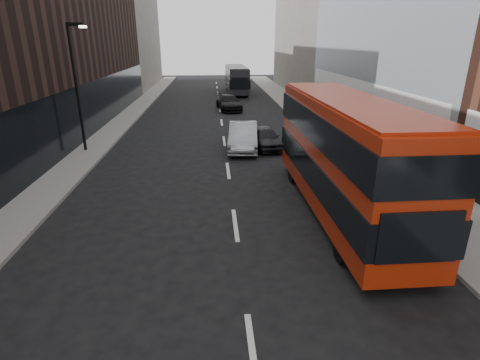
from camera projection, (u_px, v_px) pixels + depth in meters
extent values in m
cube|color=slate|center=(316.00, 123.00, 29.89)|extent=(3.00, 80.00, 0.15)
cube|color=slate|center=(118.00, 126.00, 28.82)|extent=(2.00, 80.00, 0.15)
cube|color=silver|center=(357.00, 108.00, 25.63)|extent=(0.35, 21.00, 3.80)
cube|color=#635D57|center=(312.00, 16.00, 44.77)|extent=(5.00, 24.00, 18.00)
cube|color=black|center=(79.00, 31.00, 30.82)|extent=(5.00, 24.00, 14.00)
cube|color=#635D57|center=(132.00, 38.00, 51.54)|extent=(5.00, 20.00, 13.00)
cylinder|color=black|center=(77.00, 90.00, 21.01)|extent=(0.16, 0.16, 7.00)
cube|color=black|center=(75.00, 24.00, 19.84)|extent=(0.90, 0.15, 0.18)
cube|color=#FFF2CC|center=(83.00, 27.00, 19.91)|extent=(0.35, 0.22, 0.12)
cube|color=#A7230A|center=(344.00, 154.00, 13.74)|extent=(2.52, 10.69, 3.88)
cube|color=black|center=(342.00, 170.00, 13.97)|extent=(2.64, 10.75, 1.07)
cube|color=black|center=(347.00, 127.00, 13.39)|extent=(2.64, 10.75, 1.07)
cube|color=black|center=(419.00, 238.00, 8.91)|extent=(2.06, 0.10, 1.36)
cube|color=black|center=(307.00, 133.00, 18.92)|extent=(2.06, 0.10, 1.36)
cube|color=#A7230A|center=(350.00, 100.00, 13.05)|extent=(2.42, 10.27, 0.12)
cylinder|color=black|center=(293.00, 172.00, 17.50)|extent=(0.30, 0.97, 0.97)
cylinder|color=black|center=(337.00, 170.00, 17.66)|extent=(0.30, 0.97, 0.97)
cylinder|color=black|center=(342.00, 247.00, 11.12)|extent=(0.30, 0.97, 0.97)
cylinder|color=black|center=(411.00, 244.00, 11.28)|extent=(0.30, 0.97, 0.97)
cube|color=black|center=(237.00, 79.00, 46.45)|extent=(2.41, 9.96, 2.80)
cube|color=black|center=(237.00, 80.00, 46.51)|extent=(2.53, 10.01, 0.99)
cube|color=black|center=(240.00, 83.00, 41.80)|extent=(1.92, 0.11, 1.26)
cube|color=black|center=(234.00, 76.00, 51.12)|extent=(1.92, 0.11, 1.26)
cube|color=black|center=(236.00, 67.00, 45.95)|extent=(2.31, 9.56, 0.12)
cylinder|color=black|center=(227.00, 87.00, 49.79)|extent=(0.28, 0.91, 0.90)
cylinder|color=black|center=(242.00, 86.00, 49.95)|extent=(0.28, 0.91, 0.90)
cylinder|color=black|center=(230.00, 93.00, 43.86)|extent=(0.28, 0.91, 0.90)
cylinder|color=black|center=(247.00, 93.00, 44.02)|extent=(0.28, 0.91, 0.90)
imported|color=black|center=(265.00, 138.00, 22.95)|extent=(2.04, 4.01, 1.31)
imported|color=gray|center=(243.00, 136.00, 22.66)|extent=(2.11, 4.93, 1.58)
imported|color=black|center=(229.00, 103.00, 35.51)|extent=(2.56, 5.02, 1.40)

